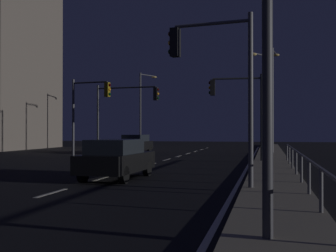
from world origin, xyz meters
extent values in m
plane|color=black|center=(0.00, 17.50, 0.00)|extent=(112.00, 112.00, 0.00)
cube|color=gray|center=(6.72, 17.50, 0.07)|extent=(2.06, 77.00, 0.14)
cube|color=silver|center=(0.00, 9.00, 0.01)|extent=(0.14, 2.00, 0.01)
cube|color=silver|center=(0.00, 13.00, 0.01)|extent=(0.14, 2.00, 0.01)
cube|color=silver|center=(0.00, 17.00, 0.01)|extent=(0.14, 2.00, 0.01)
cube|color=silver|center=(0.00, 21.00, 0.01)|extent=(0.14, 2.00, 0.01)
cube|color=silver|center=(0.00, 25.00, 0.01)|extent=(0.14, 2.00, 0.01)
cube|color=silver|center=(0.00, 29.00, 0.01)|extent=(0.14, 2.00, 0.01)
cube|color=silver|center=(0.00, 33.00, 0.01)|extent=(0.14, 2.00, 0.01)
cube|color=silver|center=(0.00, 37.00, 0.01)|extent=(0.14, 2.00, 0.01)
cube|color=silver|center=(0.00, 41.00, 0.01)|extent=(0.14, 2.00, 0.01)
cube|color=silver|center=(0.00, 45.00, 0.01)|extent=(0.14, 2.00, 0.01)
cube|color=silver|center=(5.43, 22.50, 0.01)|extent=(0.14, 53.00, 0.01)
cube|color=black|center=(0.66, 13.22, 0.67)|extent=(1.99, 4.47, 0.70)
cube|color=#1E2328|center=(0.65, 12.97, 1.29)|extent=(1.70, 2.52, 0.55)
cylinder|color=black|center=(-0.08, 14.66, 0.32)|extent=(0.24, 0.65, 0.64)
cylinder|color=black|center=(1.51, 14.59, 0.32)|extent=(0.24, 0.65, 0.64)
cylinder|color=black|center=(-0.19, 11.84, 0.32)|extent=(0.24, 0.65, 0.64)
cylinder|color=black|center=(1.41, 11.78, 0.32)|extent=(0.24, 0.65, 0.64)
cube|color=black|center=(-4.25, 31.80, 0.67)|extent=(2.05, 4.49, 0.70)
cube|color=#1E2328|center=(-4.23, 32.05, 1.29)|extent=(1.73, 2.54, 0.55)
cylinder|color=black|center=(-3.52, 30.35, 0.32)|extent=(0.25, 0.65, 0.64)
cylinder|color=black|center=(-5.12, 30.43, 0.32)|extent=(0.25, 0.65, 0.64)
cylinder|color=black|center=(-3.37, 33.16, 0.32)|extent=(0.25, 0.65, 0.64)
cylinder|color=black|center=(-4.97, 33.24, 0.32)|extent=(0.25, 0.65, 0.64)
cylinder|color=#2D3033|center=(6.13, 23.42, 2.71)|extent=(0.16, 0.16, 5.14)
cylinder|color=#2D3033|center=(4.69, 23.35, 5.03)|extent=(2.89, 0.25, 0.11)
cube|color=black|center=(3.24, 23.28, 4.51)|extent=(0.30, 0.35, 0.95)
sphere|color=black|center=(3.09, 23.27, 4.81)|extent=(0.20, 0.20, 0.20)
sphere|color=orange|center=(3.09, 23.27, 4.51)|extent=(0.20, 0.20, 0.20)
sphere|color=black|center=(3.09, 23.27, 4.21)|extent=(0.20, 0.20, 0.20)
cylinder|color=#2D3033|center=(-6.16, 28.48, 2.69)|extent=(0.16, 0.16, 5.37)
cylinder|color=#2D3033|center=(-3.83, 28.25, 5.12)|extent=(4.68, 0.57, 0.11)
cube|color=black|center=(-1.50, 28.02, 4.60)|extent=(0.31, 0.37, 0.95)
sphere|color=black|center=(-1.34, 28.00, 4.90)|extent=(0.20, 0.20, 0.20)
sphere|color=orange|center=(-1.34, 28.00, 4.60)|extent=(0.20, 0.20, 0.20)
sphere|color=black|center=(-1.34, 28.00, 4.30)|extent=(0.20, 0.20, 0.20)
cylinder|color=#4C4C51|center=(5.95, 10.64, 2.89)|extent=(0.16, 0.16, 5.49)
cylinder|color=#4C4C51|center=(4.71, 10.82, 5.38)|extent=(2.51, 0.48, 0.11)
cube|color=black|center=(3.46, 11.01, 4.86)|extent=(0.33, 0.38, 0.95)
sphere|color=black|center=(3.31, 11.03, 5.16)|extent=(0.20, 0.20, 0.20)
sphere|color=orange|center=(3.31, 11.03, 4.86)|extent=(0.20, 0.20, 0.20)
sphere|color=black|center=(3.31, 11.03, 4.56)|extent=(0.20, 0.20, 0.20)
cylinder|color=#4C4C51|center=(-6.35, 24.45, 2.69)|extent=(0.16, 0.16, 5.37)
cylinder|color=#38383D|center=(-5.07, 24.28, 5.12)|extent=(2.56, 0.45, 0.11)
cube|color=olive|center=(-3.80, 24.11, 4.60)|extent=(0.32, 0.37, 0.95)
sphere|color=black|center=(-3.65, 24.09, 4.90)|extent=(0.20, 0.20, 0.20)
sphere|color=orange|center=(-3.65, 24.09, 4.60)|extent=(0.20, 0.20, 0.20)
sphere|color=black|center=(-3.65, 24.09, 4.30)|extent=(0.20, 0.20, 0.20)
cylinder|color=#38383D|center=(6.47, 4.01, 3.52)|extent=(0.18, 0.18, 6.76)
cylinder|color=#4C4C51|center=(6.87, 33.52, 4.38)|extent=(0.18, 0.18, 8.47)
cylinder|color=#38383D|center=(7.04, 34.54, 8.46)|extent=(0.43, 2.06, 0.10)
ellipsoid|color=#F9D172|center=(7.20, 35.56, 8.36)|extent=(0.56, 0.36, 0.24)
cylinder|color=#2D3033|center=(6.19, 29.52, 3.84)|extent=(0.18, 0.18, 7.39)
cylinder|color=#4C4C51|center=(5.83, 28.94, 7.38)|extent=(0.81, 1.20, 0.10)
ellipsoid|color=#F9D172|center=(5.47, 28.37, 7.28)|extent=(0.56, 0.36, 0.24)
cylinder|color=#38383D|center=(-6.00, 39.58, 3.87)|extent=(0.18, 0.18, 7.73)
cylinder|color=#4C4C51|center=(-5.54, 40.50, 7.58)|extent=(1.03, 1.90, 0.10)
ellipsoid|color=#F9D172|center=(-5.07, 41.43, 7.48)|extent=(0.56, 0.36, 0.24)
cylinder|color=#59595E|center=(7.60, 6.62, 0.61)|extent=(0.09, 0.09, 0.95)
cylinder|color=#59595E|center=(7.60, 9.50, 0.61)|extent=(0.09, 0.09, 0.95)
cylinder|color=#59595E|center=(7.60, 12.37, 0.61)|extent=(0.09, 0.09, 0.95)
cylinder|color=#59595E|center=(7.60, 15.25, 0.61)|extent=(0.09, 0.09, 0.95)
cylinder|color=#59595E|center=(7.60, 18.12, 0.61)|extent=(0.09, 0.09, 0.95)
cylinder|color=#59595E|center=(7.60, 20.99, 0.61)|extent=(0.09, 0.09, 0.95)
cylinder|color=#59595E|center=(7.60, 23.87, 0.61)|extent=(0.09, 0.09, 0.95)
cube|color=slate|center=(7.60, 10.93, 1.09)|extent=(0.06, 25.87, 0.06)
camera|label=1|loc=(6.46, -3.56, 1.92)|focal=47.75mm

